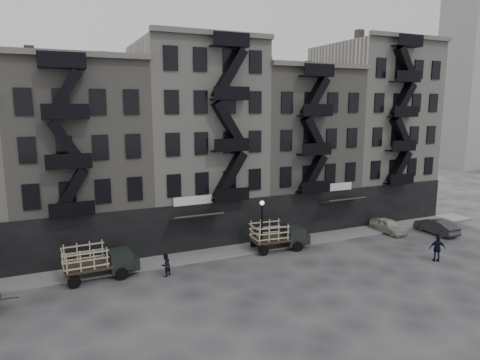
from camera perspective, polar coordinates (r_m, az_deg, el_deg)
name	(u,v)px	position (r m, az deg, el deg)	size (l,w,h in m)	color
ground	(241,269)	(31.80, 0.17, -11.78)	(140.00, 140.00, 0.00)	#38383A
sidewalk	(222,252)	(35.00, -2.41, -9.58)	(55.00, 2.50, 0.15)	slate
building_midwest	(79,159)	(37.04, -20.67, 2.69)	(10.00, 11.35, 16.20)	slate
building_center	(196,142)	(38.84, -5.85, 5.07)	(10.00, 11.35, 18.20)	#ACA79E
building_mideast	(292,149)	(43.13, 6.91, 4.19)	(10.00, 11.35, 16.20)	slate
building_east	(371,131)	(48.93, 17.09, 6.26)	(10.00, 11.35, 19.20)	#ACA79E
lamp_post	(262,219)	(34.38, 2.94, -5.22)	(0.36, 0.36, 4.28)	black
stake_truck_west	(99,259)	(31.20, -18.34, -9.97)	(5.01, 2.25, 2.47)	black
stake_truck_east	(278,234)	(35.46, 5.15, -7.13)	(4.96, 2.35, 2.42)	black
car_east	(388,226)	(42.48, 19.14, -5.78)	(1.55, 3.86, 1.32)	#B8B3A5
car_far	(436,226)	(43.81, 24.73, -5.63)	(1.48, 4.24, 1.40)	#28282B
pedestrian_mid	(165,265)	(30.73, -9.91, -11.08)	(0.80, 0.62, 1.64)	black
policeman	(437,249)	(36.18, 24.83, -8.31)	(1.18, 0.49, 2.02)	black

